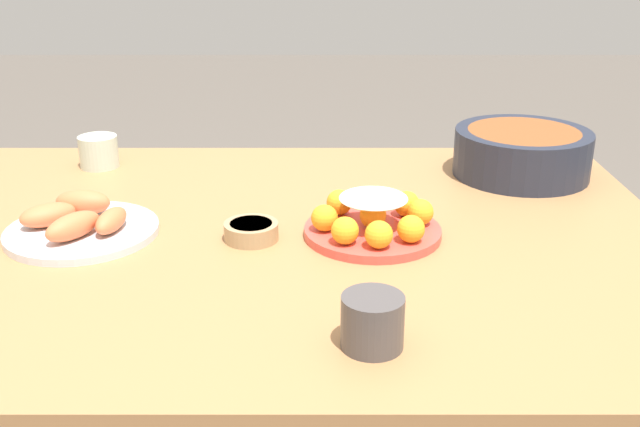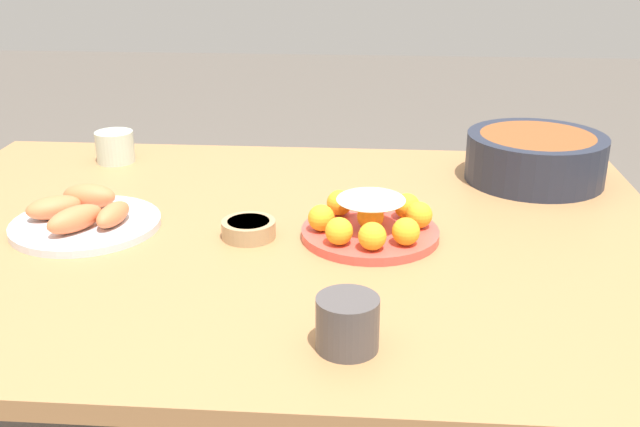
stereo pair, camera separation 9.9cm
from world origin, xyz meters
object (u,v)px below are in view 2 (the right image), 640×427
Objects in this scene: seafood_platter at (83,217)px; cup_far at (115,147)px; cake_plate at (371,222)px; dining_table at (272,268)px; cup_near at (347,323)px; serving_bowl at (535,156)px; sauce_bowl at (249,228)px.

cup_far is (-0.07, 0.39, 0.02)m from seafood_platter.
cake_plate is 0.91× the size of seafood_platter.
cake_plate is at bearing -0.88° from seafood_platter.
dining_table is 5.97× the size of cake_plate.
dining_table is 0.21m from cake_plate.
seafood_platter is at bearing -79.67° from cup_far.
cake_plate is 0.53m from seafood_platter.
cup_far is at bearing 126.66° from cup_near.
cup_far is (-0.42, 0.38, 0.11)m from dining_table.
cup_near reaches higher than cup_far.
sauce_bowl is at bearing -147.80° from serving_bowl.
sauce_bowl is 0.31m from seafood_platter.
serving_bowl is at bearing 44.42° from cake_plate.
sauce_bowl is (-0.56, -0.35, -0.04)m from serving_bowl.
cup_near is (-0.37, -0.71, -0.02)m from serving_bowl.
serving_bowl reaches higher than cup_far.
cake_plate is 0.83× the size of serving_bowl.
cup_near is (-0.03, -0.37, 0.01)m from cake_plate.
dining_table is at bearing 111.94° from cup_near.
cake_plate is at bearing -135.58° from serving_bowl.
seafood_platter is (-0.87, -0.33, -0.03)m from serving_bowl.
dining_table is 17.39× the size of cup_near.
dining_table is at bearing -42.62° from cup_far.
cake_plate is 2.82× the size of cup_far.
cake_plate reaches higher than dining_table.
cup_near is at bearing -37.00° from seafood_platter.
sauce_bowl is at bearing -47.36° from cup_far.
sauce_bowl is 0.40m from cup_near.
dining_table is at bearing 1.21° from seafood_platter.
dining_table is at bearing 40.59° from sauce_bowl.
dining_table is 4.97× the size of serving_bowl.
cup_far is at bearing 176.42° from serving_bowl.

